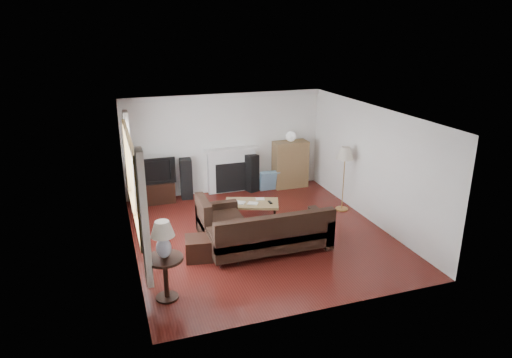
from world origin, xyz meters
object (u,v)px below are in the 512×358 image
object	(u,v)px
sectional_sofa	(269,231)
side_table	(166,278)
tv_stand	(153,193)
coffee_table	(252,212)
floor_lamp	(344,179)
bookshelf	(290,164)

from	to	relation	value
sectional_sofa	side_table	world-z (taller)	sectional_sofa
side_table	tv_stand	bearing A→B (deg)	86.13
tv_stand	side_table	xyz separation A→B (m)	(-0.28, -4.20, 0.11)
tv_stand	side_table	bearing A→B (deg)	-93.87
coffee_table	floor_lamp	distance (m)	2.25
tv_stand	bookshelf	xyz separation A→B (m)	(3.56, 0.01, 0.36)
coffee_table	tv_stand	bearing A→B (deg)	156.12
tv_stand	coffee_table	xyz separation A→B (m)	(1.90, -1.81, -0.03)
floor_lamp	side_table	size ratio (longest dim) A/B	2.08
coffee_table	floor_lamp	world-z (taller)	floor_lamp
floor_lamp	coffee_table	bearing A→B (deg)	179.06
sectional_sofa	coffee_table	bearing A→B (deg)	85.54
bookshelf	floor_lamp	world-z (taller)	floor_lamp
sectional_sofa	coffee_table	size ratio (longest dim) A/B	2.17
bookshelf	coffee_table	xyz separation A→B (m)	(-1.66, -1.83, -0.39)
sectional_sofa	side_table	xyz separation A→B (m)	(-2.07, -0.97, -0.04)
bookshelf	sectional_sofa	xyz separation A→B (m)	(-1.77, -3.24, -0.21)
sectional_sofa	floor_lamp	world-z (taller)	floor_lamp
tv_stand	sectional_sofa	size ratio (longest dim) A/B	0.40
coffee_table	side_table	size ratio (longest dim) A/B	1.59
bookshelf	side_table	bearing A→B (deg)	-132.37
bookshelf	coffee_table	world-z (taller)	bookshelf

